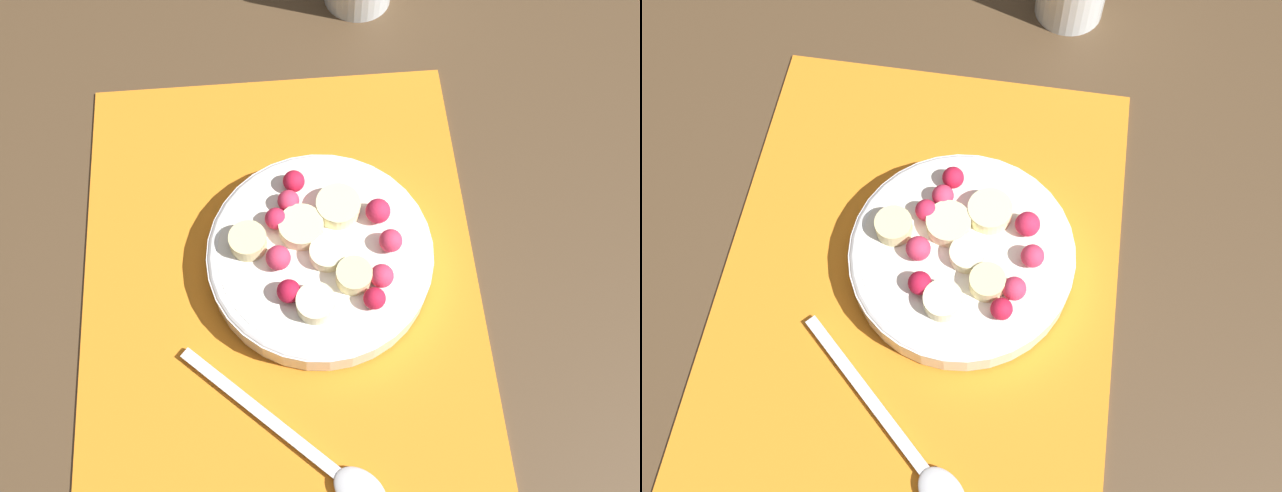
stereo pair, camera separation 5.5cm
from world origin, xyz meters
The scene contains 4 objects.
ground_plane centered at (0.00, 0.00, 0.00)m, with size 3.00×3.00×0.00m, color #4C3823.
placemat centered at (0.00, 0.00, 0.00)m, with size 0.47×0.32×0.01m.
fruit_bowl centered at (-0.05, 0.03, 0.02)m, with size 0.18×0.18×0.05m.
spoon centered at (0.11, 0.02, 0.01)m, with size 0.14×0.15×0.01m.
Camera 2 is at (0.18, 0.07, 0.54)m, focal length 40.00 mm.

